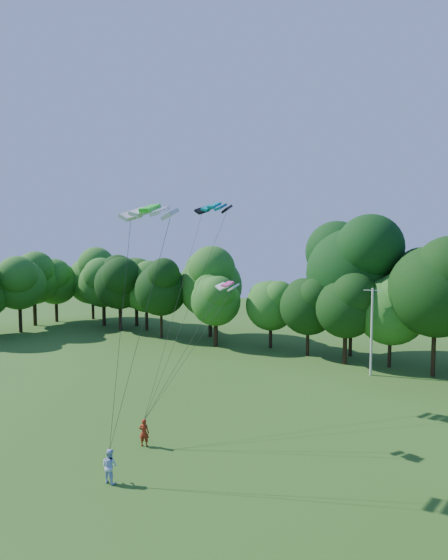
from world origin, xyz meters
The scene contains 9 objects.
ground centered at (0.00, 0.00, 0.00)m, with size 160.00×160.00×0.00m, color #2D5617.
utility_pole centered at (6.75, 31.46, 4.35)m, with size 1.68×0.37×8.47m.
kite_flyer_left centered at (-0.99, 8.32, 0.87)m, with size 0.63×0.42×1.73m, color maroon.
kite_flyer_right centered at (0.45, 4.23, 0.91)m, with size 0.88×0.69×1.82m, color #B2CBF6.
kite_teal centered at (-2.50, 18.26, 15.74)m, with size 3.00×1.45×0.61m.
kite_green centered at (1.03, 6.93, 14.51)m, with size 3.30×2.01×0.57m.
kite_pink centered at (2.41, 12.62, 10.00)m, with size 1.66×1.03×0.34m.
tree_back_west centered at (-31.11, 38.21, 7.46)m, with size 8.22×8.22×11.95m.
tree_back_center centered at (2.79, 37.80, 10.22)m, with size 11.25×11.25×16.36m.
Camera 1 is at (17.64, -10.95, 12.39)m, focal length 28.00 mm.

